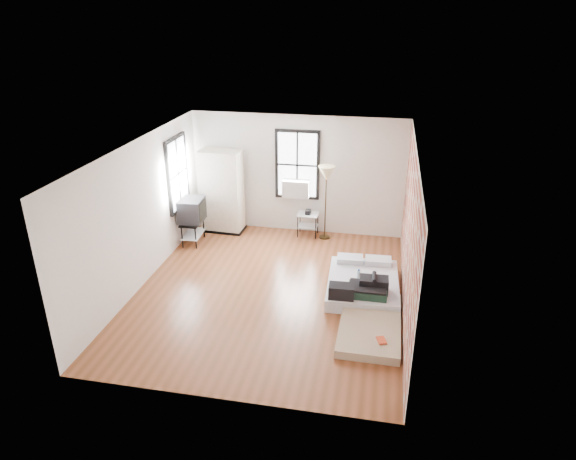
% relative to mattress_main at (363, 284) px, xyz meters
% --- Properties ---
extents(ground, '(6.00, 6.00, 0.00)m').
position_rel_mattress_main_xyz_m(ground, '(-1.75, -0.35, -0.16)').
color(ground, brown).
rests_on(ground, ground).
extents(room_shell, '(5.02, 6.02, 2.80)m').
position_rel_mattress_main_xyz_m(room_shell, '(-1.51, 0.01, 1.58)').
color(room_shell, silver).
rests_on(room_shell, ground).
extents(mattress_main, '(1.40, 1.85, 0.58)m').
position_rel_mattress_main_xyz_m(mattress_main, '(0.00, 0.00, 0.00)').
color(mattress_main, silver).
rests_on(mattress_main, ground).
extents(mattress_bare, '(1.02, 1.92, 0.41)m').
position_rel_mattress_main_xyz_m(mattress_bare, '(0.18, -1.05, -0.03)').
color(mattress_bare, tan).
rests_on(mattress_bare, ground).
extents(wardrobe, '(1.03, 0.62, 1.98)m').
position_rel_mattress_main_xyz_m(wardrobe, '(-3.50, 2.30, 0.83)').
color(wardrobe, black).
rests_on(wardrobe, ground).
extents(side_table, '(0.49, 0.39, 0.64)m').
position_rel_mattress_main_xyz_m(side_table, '(-1.44, 2.37, 0.27)').
color(side_table, black).
rests_on(side_table, ground).
extents(floor_lamp, '(0.38, 0.38, 1.75)m').
position_rel_mattress_main_xyz_m(floor_lamp, '(-1.03, 2.30, 1.34)').
color(floor_lamp, '#2E240F').
rests_on(floor_lamp, ground).
extents(tv_stand, '(0.56, 0.78, 1.06)m').
position_rel_mattress_main_xyz_m(tv_stand, '(-3.96, 1.47, 0.60)').
color(tv_stand, black).
rests_on(tv_stand, ground).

